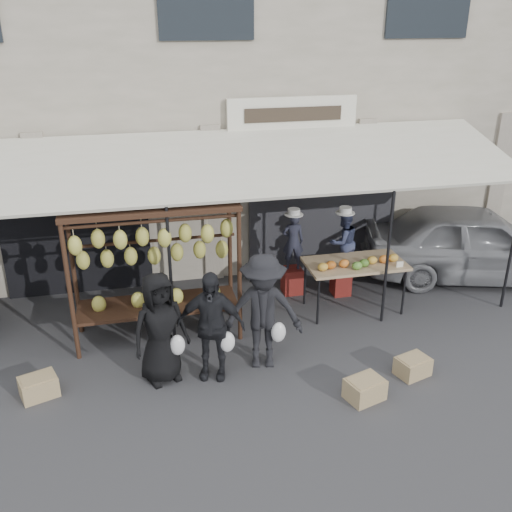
# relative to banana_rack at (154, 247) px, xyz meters

# --- Properties ---
(ground_plane) EXTENTS (90.00, 90.00, 0.00)m
(ground_plane) POSITION_rel_banana_rack_xyz_m (1.21, -1.48, -1.57)
(ground_plane) COLOR #2D2D30
(shophouse) EXTENTS (24.00, 6.15, 7.30)m
(shophouse) POSITION_rel_banana_rack_xyz_m (1.21, 5.02, 2.08)
(shophouse) COLOR #B2A694
(shophouse) RESTS_ON ground_plane
(awning) EXTENTS (10.00, 2.35, 2.92)m
(awning) POSITION_rel_banana_rack_xyz_m (1.22, 0.80, 1.01)
(awning) COLOR beige
(awning) RESTS_ON ground_plane
(banana_rack) EXTENTS (2.60, 0.90, 2.24)m
(banana_rack) POSITION_rel_banana_rack_xyz_m (0.00, 0.00, 0.00)
(banana_rack) COLOR #321C10
(banana_rack) RESTS_ON ground_plane
(produce_table) EXTENTS (1.70, 0.90, 1.04)m
(produce_table) POSITION_rel_banana_rack_xyz_m (3.37, 0.14, -0.69)
(produce_table) COLOR tan
(produce_table) RESTS_ON ground_plane
(vendor_left) EXTENTS (0.43, 0.32, 1.08)m
(vendor_left) POSITION_rel_banana_rack_xyz_m (2.52, 1.05, -0.54)
(vendor_left) COLOR #242634
(vendor_left) RESTS_ON stool_left
(vendor_right) EXTENTS (0.67, 0.58, 1.17)m
(vendor_right) POSITION_rel_banana_rack_xyz_m (3.38, 0.79, -0.53)
(vendor_right) COLOR #303757
(vendor_right) RESTS_ON stool_right
(customer_left) EXTENTS (0.93, 0.75, 1.64)m
(customer_left) POSITION_rel_banana_rack_xyz_m (-0.04, -1.16, -0.75)
(customer_left) COLOR black
(customer_left) RESTS_ON ground_plane
(customer_mid) EXTENTS (1.03, 0.67, 1.63)m
(customer_mid) POSITION_rel_banana_rack_xyz_m (0.66, -1.23, -0.75)
(customer_mid) COLOR black
(customer_mid) RESTS_ON ground_plane
(customer_right) EXTENTS (1.25, 0.87, 1.77)m
(customer_right) POSITION_rel_banana_rack_xyz_m (1.43, -1.14, -0.68)
(customer_right) COLOR black
(customer_right) RESTS_ON ground_plane
(stool_left) EXTENTS (0.43, 0.43, 0.49)m
(stool_left) POSITION_rel_banana_rack_xyz_m (2.52, 1.05, -1.32)
(stool_left) COLOR maroon
(stool_left) RESTS_ON ground_plane
(stool_right) EXTENTS (0.38, 0.38, 0.45)m
(stool_right) POSITION_rel_banana_rack_xyz_m (3.38, 0.79, -1.34)
(stool_right) COLOR maroon
(stool_right) RESTS_ON ground_plane
(crate_near_a) EXTENTS (0.58, 0.50, 0.29)m
(crate_near_a) POSITION_rel_banana_rack_xyz_m (2.59, -2.24, -1.42)
(crate_near_a) COLOR tan
(crate_near_a) RESTS_ON ground_plane
(crate_near_b) EXTENTS (0.53, 0.46, 0.27)m
(crate_near_b) POSITION_rel_banana_rack_xyz_m (3.48, -1.88, -1.43)
(crate_near_b) COLOR tan
(crate_near_b) RESTS_ON ground_plane
(crate_far) EXTENTS (0.57, 0.50, 0.29)m
(crate_far) POSITION_rel_banana_rack_xyz_m (-1.72, -1.19, -1.42)
(crate_far) COLOR tan
(crate_far) RESTS_ON ground_plane
(sedan) EXTENTS (4.59, 2.85, 1.46)m
(sedan) POSITION_rel_banana_rack_xyz_m (6.15, 0.92, -0.84)
(sedan) COLOR gray
(sedan) RESTS_ON ground_plane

